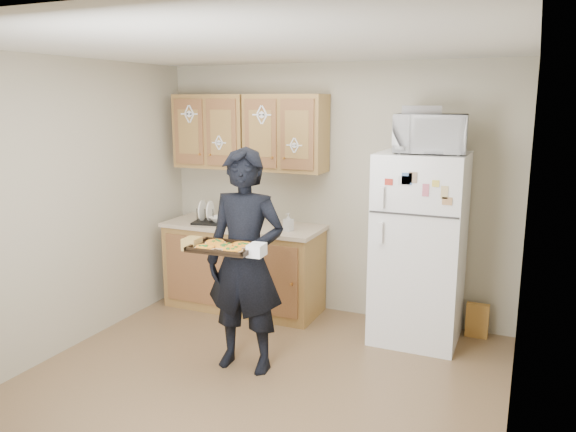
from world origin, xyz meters
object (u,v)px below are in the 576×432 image
Objects in this scene: refrigerator at (419,248)px; person at (245,261)px; dish_rack at (213,216)px; microwave at (430,134)px; baking_tray at (224,248)px.

refrigerator is 0.95× the size of person.
refrigerator is 2.11m from dish_rack.
dish_rack is (-2.16, 0.02, -0.89)m from microwave.
refrigerator reaches higher than dish_rack.
baking_tray is at bearing -56.17° from dish_rack.
refrigerator is at bearing 47.09° from baking_tray.
refrigerator is at bearing 132.96° from microwave.
person reaches higher than dish_rack.
baking_tray is 1.21× the size of dish_rack.
microwave reaches higher than dish_rack.
person is at bearing -48.98° from dish_rack.
person is 3.02× the size of microwave.
microwave is at bearing -41.68° from refrigerator.
dish_rack is at bearing 120.36° from baking_tray.
person is at bearing 83.06° from baking_tray.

